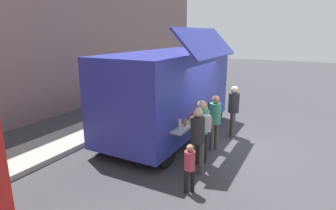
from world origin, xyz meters
The scene contains 9 objects.
ground_plane centered at (0.00, 0.00, 0.00)m, with size 60.00×60.00×0.00m, color #38383D.
curb_strip centered at (-4.12, 4.98, 0.07)m, with size 28.00×1.60×0.15m, color #9E998E.
food_truck_main centered at (-0.12, 2.36, 1.57)m, with size 5.73×3.09×3.60m.
trash_bin centered at (3.75, 4.68, 0.52)m, with size 0.60×0.60×1.04m, color #2F6137.
customer_front_ordering centered at (-0.62, 0.56, 1.00)m, with size 0.55×0.37×1.69m.
customer_mid_with_backpack centered at (-1.71, 0.55, 1.09)m, with size 0.56×0.53×1.78m.
customer_rear_waiting centered at (-2.27, 0.44, 1.04)m, with size 0.35×0.35×1.74m.
customer_extra_browsing centered at (0.73, 0.36, 1.05)m, with size 0.36×0.36×1.77m.
child_near_queue centered at (-3.15, 0.24, 0.69)m, with size 0.24×0.24×1.16m.
Camera 1 is at (-8.21, -1.94, 3.47)m, focal length 29.53 mm.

